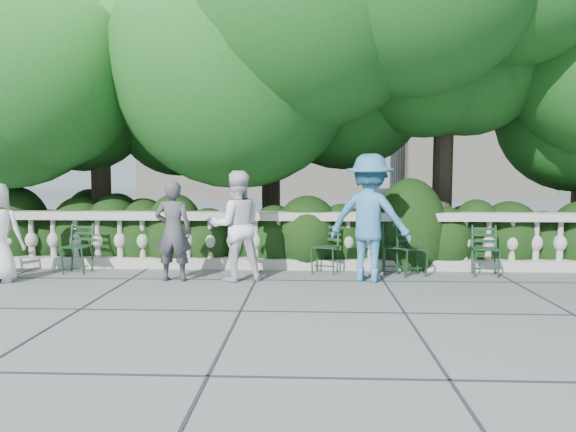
{
  "coord_description": "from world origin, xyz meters",
  "views": [
    {
      "loc": [
        0.35,
        -7.12,
        1.71
      ],
      "look_at": [
        0.0,
        1.0,
        1.0
      ],
      "focal_mm": 32.0,
      "sensor_mm": 36.0,
      "label": 1
    }
  ],
  "objects_px": {
    "chair_c": "(323,275)",
    "person_casual_man": "(236,226)",
    "chair_e": "(415,277)",
    "person_older_blue": "(370,218)",
    "chair_f": "(486,278)",
    "person_woman_grey": "(173,231)",
    "chair_d": "(395,275)",
    "chair_a": "(74,275)"
  },
  "relations": [
    {
      "from": "chair_c",
      "to": "person_casual_man",
      "type": "xyz_separation_m",
      "value": [
        -1.36,
        -0.48,
        0.86
      ]
    },
    {
      "from": "chair_e",
      "to": "person_older_blue",
      "type": "bearing_deg",
      "value": -174.95
    },
    {
      "from": "chair_f",
      "to": "person_woman_grey",
      "type": "xyz_separation_m",
      "value": [
        -4.97,
        -0.43,
        0.78
      ]
    },
    {
      "from": "chair_d",
      "to": "chair_e",
      "type": "distance_m",
      "value": 0.34
    },
    {
      "from": "chair_a",
      "to": "chair_e",
      "type": "xyz_separation_m",
      "value": [
        5.63,
        0.02,
        0.0
      ]
    },
    {
      "from": "chair_a",
      "to": "chair_c",
      "type": "distance_m",
      "value": 4.14
    },
    {
      "from": "chair_a",
      "to": "person_casual_man",
      "type": "bearing_deg",
      "value": -3.53
    },
    {
      "from": "chair_c",
      "to": "person_older_blue",
      "type": "relative_size",
      "value": 0.42
    },
    {
      "from": "chair_f",
      "to": "chair_c",
      "type": "bearing_deg",
      "value": -173.87
    },
    {
      "from": "chair_d",
      "to": "person_casual_man",
      "type": "distance_m",
      "value": 2.74
    },
    {
      "from": "chair_c",
      "to": "person_older_blue",
      "type": "xyz_separation_m",
      "value": [
        0.71,
        -0.44,
        0.99
      ]
    },
    {
      "from": "chair_e",
      "to": "person_woman_grey",
      "type": "relative_size",
      "value": 0.54
    },
    {
      "from": "chair_d",
      "to": "chair_f",
      "type": "bearing_deg",
      "value": -1.42
    },
    {
      "from": "chair_c",
      "to": "chair_f",
      "type": "relative_size",
      "value": 1.0
    },
    {
      "from": "chair_f",
      "to": "person_woman_grey",
      "type": "relative_size",
      "value": 0.54
    },
    {
      "from": "chair_c",
      "to": "chair_f",
      "type": "bearing_deg",
      "value": 12.76
    },
    {
      "from": "chair_e",
      "to": "person_woman_grey",
      "type": "bearing_deg",
      "value": 171.12
    },
    {
      "from": "chair_e",
      "to": "chair_a",
      "type": "bearing_deg",
      "value": 165.18
    },
    {
      "from": "chair_c",
      "to": "chair_e",
      "type": "distance_m",
      "value": 1.5
    },
    {
      "from": "chair_c",
      "to": "chair_a",
      "type": "bearing_deg",
      "value": -161.99
    },
    {
      "from": "chair_f",
      "to": "person_woman_grey",
      "type": "distance_m",
      "value": 5.05
    },
    {
      "from": "chair_a",
      "to": "person_woman_grey",
      "type": "bearing_deg",
      "value": -9.53
    },
    {
      "from": "person_woman_grey",
      "to": "chair_c",
      "type": "bearing_deg",
      "value": -166.07
    },
    {
      "from": "chair_d",
      "to": "person_casual_man",
      "type": "relative_size",
      "value": 0.49
    },
    {
      "from": "chair_e",
      "to": "chair_f",
      "type": "xyz_separation_m",
      "value": [
        1.13,
        0.02,
        0.0
      ]
    },
    {
      "from": "chair_e",
      "to": "chair_c",
      "type": "bearing_deg",
      "value": 159.26
    },
    {
      "from": "chair_a",
      "to": "person_casual_man",
      "type": "height_order",
      "value": "person_casual_man"
    },
    {
      "from": "chair_e",
      "to": "person_woman_grey",
      "type": "xyz_separation_m",
      "value": [
        -3.84,
        -0.41,
        0.78
      ]
    },
    {
      "from": "chair_a",
      "to": "person_older_blue",
      "type": "relative_size",
      "value": 0.42
    },
    {
      "from": "chair_f",
      "to": "person_casual_man",
      "type": "height_order",
      "value": "person_casual_man"
    },
    {
      "from": "chair_a",
      "to": "person_older_blue",
      "type": "height_order",
      "value": "person_older_blue"
    },
    {
      "from": "chair_e",
      "to": "person_older_blue",
      "type": "relative_size",
      "value": 0.42
    },
    {
      "from": "chair_d",
      "to": "person_casual_man",
      "type": "xyz_separation_m",
      "value": [
        -2.56,
        -0.49,
        0.86
      ]
    },
    {
      "from": "chair_e",
      "to": "person_casual_man",
      "type": "xyz_separation_m",
      "value": [
        -2.86,
        -0.33,
        0.86
      ]
    },
    {
      "from": "chair_f",
      "to": "person_casual_man",
      "type": "distance_m",
      "value": 4.1
    },
    {
      "from": "chair_f",
      "to": "person_older_blue",
      "type": "height_order",
      "value": "person_older_blue"
    },
    {
      "from": "chair_a",
      "to": "chair_e",
      "type": "distance_m",
      "value": 5.63
    },
    {
      "from": "person_woman_grey",
      "to": "person_older_blue",
      "type": "bearing_deg",
      "value": -177.22
    },
    {
      "from": "chair_d",
      "to": "person_woman_grey",
      "type": "relative_size",
      "value": 0.54
    },
    {
      "from": "chair_c",
      "to": "person_casual_man",
      "type": "bearing_deg",
      "value": -144.99
    },
    {
      "from": "chair_c",
      "to": "person_woman_grey",
      "type": "height_order",
      "value": "person_woman_grey"
    },
    {
      "from": "chair_c",
      "to": "chair_e",
      "type": "relative_size",
      "value": 1.0
    }
  ]
}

